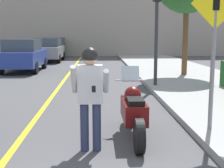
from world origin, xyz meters
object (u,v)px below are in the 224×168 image
object	(u,v)px
motorcycle	(133,111)
traffic_light	(157,12)
parked_car_green	(56,47)
parked_car_blue	(24,55)
parked_car_grey	(49,50)
person_biker	(90,89)
crossing_sign	(214,40)

from	to	relation	value
motorcycle	traffic_light	world-z (taller)	traffic_light
parked_car_green	motorcycle	bearing A→B (deg)	-78.89
parked_car_blue	parked_car_grey	bearing A→B (deg)	85.97
motorcycle	parked_car_green	size ratio (longest dim) A/B	0.53
parked_car_blue	parked_car_green	world-z (taller)	same
person_biker	crossing_sign	xyz separation A→B (m)	(2.24, 0.69, 0.76)
parked_car_blue	crossing_sign	bearing A→B (deg)	-61.16
person_biker	crossing_sign	distance (m)	2.46
person_biker	traffic_light	distance (m)	6.47
traffic_light	parked_car_blue	distance (m)	8.41
person_biker	motorcycle	bearing A→B (deg)	40.82
motorcycle	parked_car_grey	distance (m)	17.32
motorcycle	traffic_light	distance (m)	5.81
person_biker	traffic_light	world-z (taller)	traffic_light
crossing_sign	parked_car_grey	world-z (taller)	crossing_sign
traffic_light	parked_car_grey	distance (m)	12.98
traffic_light	parked_car_grey	bearing A→B (deg)	115.33
traffic_light	parked_car_blue	xyz separation A→B (m)	(-5.91, 5.70, -1.81)
traffic_light	parked_car_grey	world-z (taller)	traffic_light
traffic_light	person_biker	bearing A→B (deg)	-110.15
person_biker	parked_car_green	xyz separation A→B (m)	(-3.59, 22.91, -0.19)
motorcycle	person_biker	distance (m)	1.17
parked_car_grey	parked_car_green	distance (m)	5.42
parked_car_blue	parked_car_grey	distance (m)	5.93
motorcycle	parked_car_green	bearing A→B (deg)	101.11
person_biker	crossing_sign	bearing A→B (deg)	17.05
crossing_sign	parked_car_grey	size ratio (longest dim) A/B	0.66
traffic_light	parked_car_green	bearing A→B (deg)	108.64
person_biker	parked_car_blue	world-z (taller)	person_biker
traffic_light	parked_car_green	size ratio (longest dim) A/B	0.86
traffic_light	crossing_sign	bearing A→B (deg)	-89.08
parked_car_grey	traffic_light	bearing A→B (deg)	-64.67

